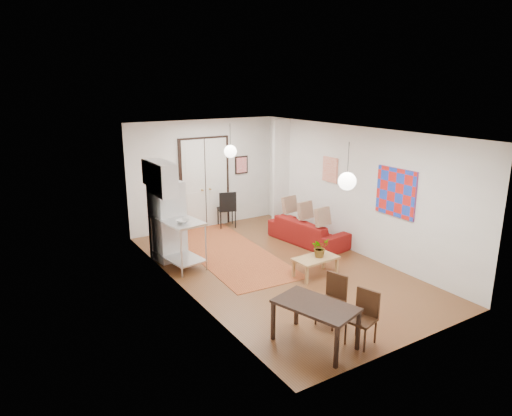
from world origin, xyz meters
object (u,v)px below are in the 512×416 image
sofa (308,231)px  kitchen_counter (178,234)px  dining_chair_near (327,295)px  dining_table (315,309)px  fridge (167,221)px  dining_chair_far (358,313)px  black_side_chair (225,205)px  coffee_table (316,260)px

sofa → kitchen_counter: (-3.26, 0.36, 0.39)m
dining_chair_near → dining_table: bearing=-71.5°
kitchen_counter → fridge: bearing=87.6°
sofa → dining_chair_near: dining_chair_near is taller
fridge → dining_chair_near: 4.22m
dining_chair_near → sofa: bearing=129.3°
dining_chair_far → black_side_chair: 6.35m
sofa → black_side_chair: bearing=16.7°
dining_table → dining_chair_far: dining_chair_far is taller
sofa → coffee_table: bearing=138.3°
sofa → coffee_table: size_ratio=2.22×
fridge → dining_table: size_ratio=1.31×
kitchen_counter → dining_table: (0.52, -4.02, -0.10)m
black_side_chair → kitchen_counter: bearing=58.8°
coffee_table → kitchen_counter: 2.97m
kitchen_counter → dining_chair_far: 4.43m
coffee_table → dining_table: bearing=-129.3°
coffee_table → fridge: fridge is taller
coffee_table → kitchen_counter: bearing=136.2°
dining_table → black_side_chair: 6.21m
sofa → coffee_table: (-1.13, -1.69, 0.05)m
kitchen_counter → dining_chair_near: bearing=-80.7°
coffee_table → black_side_chair: size_ratio=0.93×
fridge → dining_chair_far: bearing=-84.2°
dining_table → dining_chair_far: 0.67m
dining_chair_far → black_side_chair: bearing=153.2°
fridge → sofa: bearing=-21.7°
kitchen_counter → dining_chair_far: kitchen_counter is taller
dining_table → fridge: bearing=97.1°
kitchen_counter → dining_table: size_ratio=1.06×
dining_chair_near → dining_chair_far: (0.00, -0.70, 0.00)m
kitchen_counter → dining_table: kitchen_counter is taller
sofa → dining_table: dining_table is taller
dining_table → dining_chair_far: bearing=-24.2°
fridge → dining_chair_near: fridge is taller
coffee_table → dining_chair_far: dining_chair_far is taller
dining_chair_near → black_side_chair: (1.07, 5.55, 0.12)m
kitchen_counter → dining_chair_far: size_ratio=1.73×
sofa → fridge: bearing=68.3°
coffee_table → dining_table: 2.56m
fridge → dining_chair_near: bearing=-82.0°
coffee_table → dining_chair_far: (-1.01, -2.24, 0.12)m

